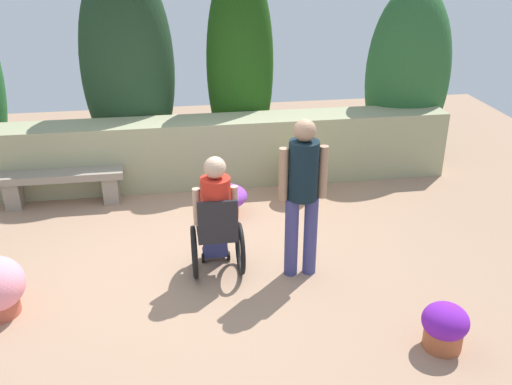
# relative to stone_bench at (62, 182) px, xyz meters

# --- Properties ---
(ground_plane) EXTENTS (12.16, 12.16, 0.00)m
(ground_plane) POSITION_rel_stone_bench_xyz_m (1.86, -1.74, -0.31)
(ground_plane) COLOR #A17D63
(stone_retaining_wall) EXTENTS (7.01, 0.57, 0.94)m
(stone_retaining_wall) POSITION_rel_stone_bench_xyz_m (1.86, 0.40, 0.16)
(stone_retaining_wall) COLOR #9B9D76
(stone_retaining_wall) RESTS_ON ground
(hedge_backdrop) EXTENTS (7.53, 1.15, 3.08)m
(hedge_backdrop) POSITION_rel_stone_bench_xyz_m (1.85, 1.05, 1.14)
(hedge_backdrop) COLOR #286831
(hedge_backdrop) RESTS_ON ground
(stone_bench) EXTENTS (1.60, 0.37, 0.46)m
(stone_bench) POSITION_rel_stone_bench_xyz_m (0.00, 0.00, 0.00)
(stone_bench) COLOR gray
(stone_bench) RESTS_ON ground
(person_in_wheelchair) EXTENTS (0.53, 0.66, 1.33)m
(person_in_wheelchair) POSITION_rel_stone_bench_xyz_m (1.85, -1.98, 0.31)
(person_in_wheelchair) COLOR black
(person_in_wheelchair) RESTS_ON ground
(person_standing_companion) EXTENTS (0.49, 0.30, 1.70)m
(person_standing_companion) POSITION_rel_stone_bench_xyz_m (2.71, -2.13, 0.67)
(person_standing_companion) COLOR #3E3E77
(person_standing_companion) RESTS_ON ground
(flower_pot_purple_near) EXTENTS (0.50, 0.50, 0.42)m
(flower_pot_purple_near) POSITION_rel_stone_bench_xyz_m (2.10, -0.71, -0.06)
(flower_pot_purple_near) COLOR #B8512A
(flower_pot_purple_near) RESTS_ON ground
(flower_pot_red_accent) EXTENTS (0.46, 0.46, 0.53)m
(flower_pot_red_accent) POSITION_rel_stone_bench_xyz_m (3.08, -0.32, -0.04)
(flower_pot_red_accent) COLOR #C16B29
(flower_pot_red_accent) RESTS_ON ground
(flower_pot_small_foreground) EXTENTS (0.41, 0.41, 0.43)m
(flower_pot_small_foreground) POSITION_rel_stone_bench_xyz_m (3.68, -3.49, -0.09)
(flower_pot_small_foreground) COLOR #AA5634
(flower_pot_small_foreground) RESTS_ON ground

